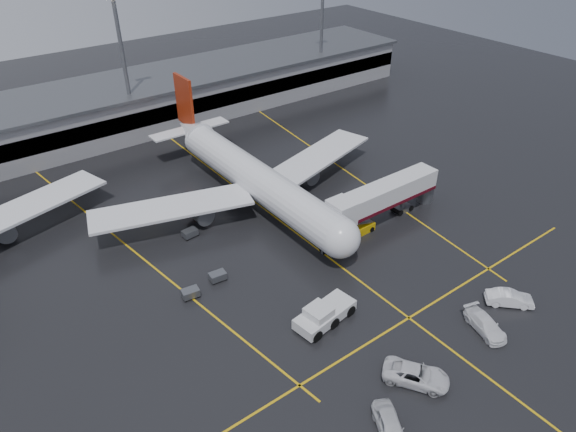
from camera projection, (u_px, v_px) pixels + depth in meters
ground at (291, 229)px, 73.32m from camera, size 220.00×220.00×0.00m
apron_line_centre at (291, 229)px, 73.32m from camera, size 0.25×90.00×0.02m
apron_line_stop at (409, 318)px, 58.53m from camera, size 60.00×0.25×0.02m
apron_line_left at (127, 246)px, 70.01m from camera, size 9.99×69.35×0.02m
apron_line_right at (340, 167)px, 89.07m from camera, size 7.57×69.64×0.02m
terminal at (145, 101)px, 103.19m from camera, size 122.00×19.00×8.60m
light_mast_mid at (124, 61)px, 91.16m from camera, size 3.00×1.20×25.45m
light_mast_right at (322, 25)px, 113.73m from camera, size 3.00×1.20×25.45m
main_airliner at (252, 176)px, 77.55m from camera, size 48.80×45.60×14.10m
jet_bridge at (384, 197)px, 73.10m from camera, size 19.90×3.40×6.05m
pushback_tractor at (324, 315)px, 57.46m from camera, size 7.74×4.08×2.65m
belt_loader at (361, 229)px, 72.36m from camera, size 3.90×1.91×2.44m
service_van_a at (416, 375)px, 50.72m from camera, size 6.08×6.99×1.79m
service_van_b at (485, 325)px, 56.54m from camera, size 3.74×6.01×1.62m
service_van_c at (510, 298)px, 59.97m from camera, size 5.10×5.04×1.75m
service_van_d at (390, 426)px, 46.02m from camera, size 4.29×5.65×1.79m
baggage_cart_a at (218, 276)px, 63.69m from camera, size 2.12×1.50×1.12m
baggage_cart_b at (190, 293)px, 61.13m from camera, size 2.16×1.56×1.12m
baggage_cart_c at (190, 233)px, 71.43m from camera, size 2.12×1.49×1.12m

